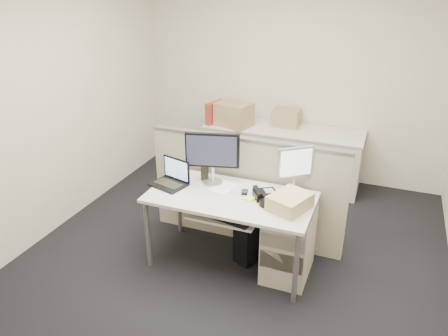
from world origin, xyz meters
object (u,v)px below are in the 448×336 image
at_px(desk, 231,202).
at_px(desk_phone, 265,195).
at_px(laptop, 168,174).
at_px(monitor_main, 212,159).

height_order(desk, desk_phone, desk_phone).
bearing_deg(desk_phone, laptop, 152.81).
distance_m(desk, monitor_main, 0.44).
distance_m(monitor_main, desk_phone, 0.60).
relative_size(laptop, desk_phone, 1.63).
distance_m(desk, desk_phone, 0.33).
xyz_separation_m(laptop, desk_phone, (0.92, 0.10, -0.09)).
bearing_deg(desk_phone, desk, 161.53).
bearing_deg(desk, desk_phone, 14.93).
relative_size(desk, monitor_main, 2.96).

